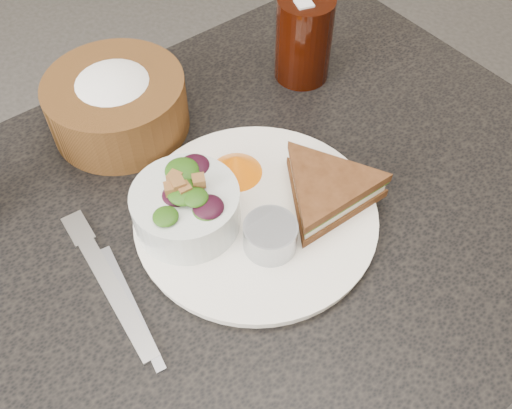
{
  "coord_description": "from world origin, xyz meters",
  "views": [
    {
      "loc": [
        -0.22,
        -0.35,
        1.32
      ],
      "look_at": [
        0.03,
        -0.01,
        0.78
      ],
      "focal_mm": 40.0,
      "sensor_mm": 36.0,
      "label": 1
    }
  ],
  "objects": [
    {
      "name": "knife",
      "position": [
        -0.15,
        -0.02,
        0.75
      ],
      "size": [
        0.04,
        0.17,
        0.0
      ],
      "primitive_type": "cube",
      "rotation": [
        0.0,
        0.0,
        -0.16
      ],
      "color": "#A2A6B1",
      "rests_on": "dining_table"
    },
    {
      "name": "orange_wedge",
      "position": [
        0.05,
        0.06,
        0.78
      ],
      "size": [
        0.1,
        0.1,
        0.03
      ],
      "primitive_type": "cone",
      "rotation": [
        0.0,
        0.0,
        0.49
      ],
      "color": "orange",
      "rests_on": "dinner_plate"
    },
    {
      "name": "fork",
      "position": [
        -0.16,
        0.01,
        0.75
      ],
      "size": [
        0.04,
        0.2,
        0.01
      ],
      "primitive_type": "cube",
      "rotation": [
        0.0,
        0.0,
        -0.08
      ],
      "color": "#B0B1B2",
      "rests_on": "dining_table"
    },
    {
      "name": "sandwich",
      "position": [
        0.11,
        -0.05,
        0.78
      ],
      "size": [
        0.16,
        0.16,
        0.04
      ],
      "primitive_type": null,
      "rotation": [
        0.0,
        0.0,
        -0.03
      ],
      "color": "brown",
      "rests_on": "dinner_plate"
    },
    {
      "name": "bread_basket",
      "position": [
        -0.01,
        0.24,
        0.8
      ],
      "size": [
        0.22,
        0.22,
        0.11
      ],
      "primitive_type": null,
      "rotation": [
        0.0,
        0.0,
        -0.17
      ],
      "color": "brown",
      "rests_on": "dining_table"
    },
    {
      "name": "dining_table",
      "position": [
        0.0,
        0.0,
        0.38
      ],
      "size": [
        1.0,
        0.7,
        0.75
      ],
      "primitive_type": "cube",
      "color": "black",
      "rests_on": "floor"
    },
    {
      "name": "salad_bowl",
      "position": [
        -0.04,
        0.03,
        0.8
      ],
      "size": [
        0.14,
        0.14,
        0.07
      ],
      "primitive_type": null,
      "rotation": [
        0.0,
        0.0,
        0.11
      ],
      "color": "silver",
      "rests_on": "dinner_plate"
    },
    {
      "name": "cola_glass",
      "position": [
        0.26,
        0.17,
        0.82
      ],
      "size": [
        0.11,
        0.11,
        0.14
      ],
      "primitive_type": null,
      "rotation": [
        0.0,
        0.0,
        -0.38
      ],
      "color": "black",
      "rests_on": "dining_table"
    },
    {
      "name": "dinner_plate",
      "position": [
        0.03,
        -0.01,
        0.76
      ],
      "size": [
        0.3,
        0.3,
        0.01
      ],
      "primitive_type": "cylinder",
      "color": "white",
      "rests_on": "dining_table"
    },
    {
      "name": "dressing_ramekin",
      "position": [
        0.02,
        -0.06,
        0.78
      ],
      "size": [
        0.07,
        0.07,
        0.04
      ],
      "primitive_type": "cylinder",
      "rotation": [
        0.0,
        0.0,
        0.2
      ],
      "color": "#9BA0A7",
      "rests_on": "dinner_plate"
    }
  ]
}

